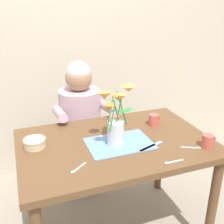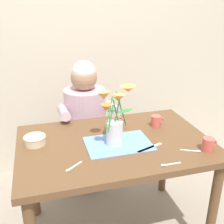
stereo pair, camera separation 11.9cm
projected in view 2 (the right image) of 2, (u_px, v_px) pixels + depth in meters
The scene contains 13 objects.
wood_panel_backdrop at pixel (82, 38), 2.46m from camera, with size 4.00×0.10×2.50m, color beige.
dining_table at pixel (115, 155), 1.75m from camera, with size 1.20×0.80×0.74m.
seated_person at pixel (86, 128), 2.31m from camera, with size 0.45×0.47×1.14m.
striped_placemat at pixel (118, 144), 1.68m from camera, with size 0.40×0.28×0.01m, color #6B93D1.
flower_vase at pixel (115, 119), 1.62m from camera, with size 0.25×0.22×0.36m.
ceramic_bowl at pixel (35, 140), 1.67m from camera, with size 0.14×0.14×0.06m.
dinner_knife at pixel (150, 148), 1.63m from camera, with size 0.19×0.02×0.01m, color silver.
coffee_cup at pixel (156, 121), 1.91m from camera, with size 0.09×0.07×0.08m.
tea_cup at pixel (208, 144), 1.60m from camera, with size 0.09×0.07×0.08m.
ceramic_mug at pixel (117, 122), 1.89m from camera, with size 0.09×0.07×0.08m.
spoon_0 at pixel (71, 168), 1.44m from camera, with size 0.10×0.09×0.01m.
spoon_1 at pixel (168, 165), 1.47m from camera, with size 0.12×0.02×0.01m.
spoon_2 at pixel (194, 151), 1.60m from camera, with size 0.11×0.07×0.01m.
Camera 2 is at (-0.43, -1.46, 1.56)m, focal length 43.69 mm.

